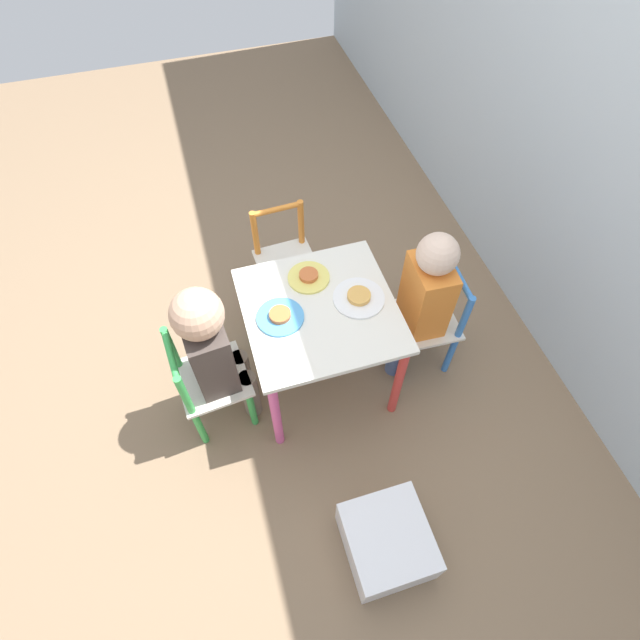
# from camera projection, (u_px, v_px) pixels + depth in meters

# --- Properties ---
(ground_plane) EXTENTS (6.00, 6.00, 0.00)m
(ground_plane) POSITION_uv_depth(u_px,v_px,m) (320.00, 375.00, 2.23)
(ground_plane) COLOR #7F664C
(kids_table) EXTENTS (0.56, 0.56, 0.49)m
(kids_table) POSITION_uv_depth(u_px,v_px,m) (320.00, 321.00, 1.89)
(kids_table) COLOR silver
(kids_table) RESTS_ON ground_plane
(chair_green) EXTENTS (0.28, 0.28, 0.52)m
(chair_green) POSITION_uv_depth(u_px,v_px,m) (208.00, 382.00, 1.92)
(chair_green) COLOR silver
(chair_green) RESTS_ON ground_plane
(chair_blue) EXTENTS (0.27, 0.27, 0.52)m
(chair_blue) POSITION_uv_depth(u_px,v_px,m) (428.00, 321.00, 2.09)
(chair_blue) COLOR silver
(chair_blue) RESTS_ON ground_plane
(chair_orange) EXTENTS (0.27, 0.27, 0.52)m
(chair_orange) POSITION_uv_depth(u_px,v_px,m) (286.00, 263.00, 2.28)
(chair_orange) COLOR silver
(chair_orange) RESTS_ON ground_plane
(child_front) EXTENTS (0.21, 0.23, 0.76)m
(child_front) POSITION_uv_depth(u_px,v_px,m) (213.00, 348.00, 1.76)
(child_front) COLOR #7A6B5B
(child_front) RESTS_ON ground_plane
(child_back) EXTENTS (0.21, 0.21, 0.75)m
(child_back) POSITION_uv_depth(u_px,v_px,m) (422.00, 296.00, 1.92)
(child_back) COLOR #4C608E
(child_back) RESTS_ON ground_plane
(plate_front) EXTENTS (0.17, 0.17, 0.03)m
(plate_front) POSITION_uv_depth(u_px,v_px,m) (280.00, 316.00, 1.79)
(plate_front) COLOR #4C9EE0
(plate_front) RESTS_ON kids_table
(plate_back) EXTENTS (0.19, 0.19, 0.03)m
(plate_back) POSITION_uv_depth(u_px,v_px,m) (359.00, 297.00, 1.84)
(plate_back) COLOR white
(plate_back) RESTS_ON kids_table
(plate_left) EXTENTS (0.16, 0.16, 0.03)m
(plate_left) POSITION_uv_depth(u_px,v_px,m) (309.00, 277.00, 1.90)
(plate_left) COLOR #EADB66
(plate_left) RESTS_ON kids_table
(storage_bin) EXTENTS (0.30, 0.28, 0.18)m
(storage_bin) POSITION_uv_depth(u_px,v_px,m) (387.00, 541.00, 1.74)
(storage_bin) COLOR silver
(storage_bin) RESTS_ON ground_plane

